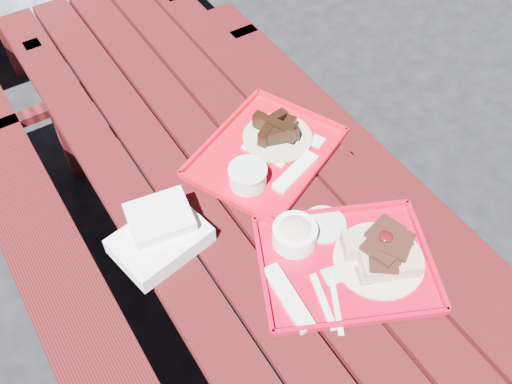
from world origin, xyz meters
TOP-DOWN VIEW (x-y plane):
  - ground at (0.00, 0.00)m, footprint 60.00×60.00m
  - picnic_table_near at (-0.00, 0.00)m, footprint 1.41×2.40m
  - near_tray at (0.10, -0.43)m, footprint 0.57×0.52m
  - far_tray at (0.13, -0.01)m, footprint 0.56×0.51m
  - white_cloth at (-0.29, -0.12)m, footprint 0.28×0.22m

SIDE VIEW (x-z plane):
  - ground at x=0.00m, z-range 0.00..0.00m
  - picnic_table_near at x=0.00m, z-range 0.19..0.94m
  - far_tray at x=0.13m, z-range 0.73..0.81m
  - near_tray at x=0.10m, z-range 0.71..0.86m
  - white_cloth at x=-0.29m, z-range 0.74..0.84m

